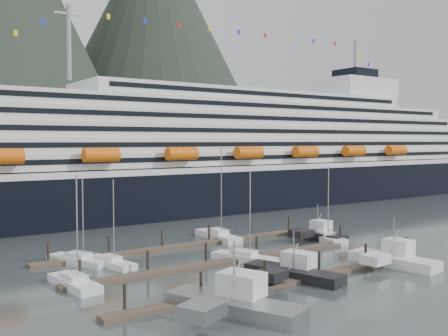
{
  "coord_description": "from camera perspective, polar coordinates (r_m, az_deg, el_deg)",
  "views": [
    {
      "loc": [
        -47.12,
        -56.78,
        17.27
      ],
      "look_at": [
        7.47,
        22.0,
        12.25
      ],
      "focal_mm": 42.0,
      "sensor_mm": 36.0,
      "label": 1
    }
  ],
  "objects": [
    {
      "name": "sailboat_h",
      "position": [
        92.52,
        10.9,
        -7.54
      ],
      "size": [
        4.72,
        10.11,
        13.38
      ],
      "rotation": [
        0.0,
        0.0,
        1.37
      ],
      "color": "silver",
      "rests_on": "ground"
    },
    {
      "name": "sailboat_g",
      "position": [
        92.68,
        -0.67,
        -7.46
      ],
      "size": [
        3.72,
        11.96,
        16.85
      ],
      "rotation": [
        0.0,
        0.0,
        1.5
      ],
      "color": "silver",
      "rests_on": "ground"
    },
    {
      "name": "cruise_ship",
      "position": [
        135.87,
        -0.09,
        0.79
      ],
      "size": [
        210.0,
        30.4,
        50.3
      ],
      "color": "black",
      "rests_on": "ground"
    },
    {
      "name": "sailboat_e",
      "position": [
        77.24,
        -15.56,
        -9.72
      ],
      "size": [
        6.5,
        10.41,
        12.62
      ],
      "rotation": [
        0.0,
        0.0,
        1.98
      ],
      "color": "silver",
      "rests_on": "ground"
    },
    {
      "name": "dock_far",
      "position": [
        85.87,
        -4.59,
        -8.41
      ],
      "size": [
        48.18,
        2.28,
        3.2
      ],
      "color": "#4C3C30",
      "rests_on": "ground"
    },
    {
      "name": "dock_mid",
      "position": [
        75.16,
        0.47,
        -10.05
      ],
      "size": [
        48.18,
        2.28,
        3.2
      ],
      "color": "#4C3C30",
      "rests_on": "ground"
    },
    {
      "name": "sailboat_b",
      "position": [
        74.89,
        -12.28,
        -10.09
      ],
      "size": [
        4.34,
        9.58,
        12.43
      ],
      "rotation": [
        0.0,
        0.0,
        1.79
      ],
      "color": "silver",
      "rests_on": "ground"
    },
    {
      "name": "trawler_a",
      "position": [
        53.91,
        1.0,
        -14.58
      ],
      "size": [
        12.23,
        15.11,
        8.12
      ],
      "rotation": [
        0.0,
        0.0,
        1.96
      ],
      "color": "gray",
      "rests_on": "ground"
    },
    {
      "name": "trawler_c",
      "position": [
        67.22,
        7.49,
        -11.16
      ],
      "size": [
        10.12,
        13.42,
        6.62
      ],
      "rotation": [
        0.0,
        0.0,
        1.86
      ],
      "color": "black",
      "rests_on": "ground"
    },
    {
      "name": "trawler_e",
      "position": [
        93.56,
        10.08,
        -7.14
      ],
      "size": [
        8.35,
        10.94,
        6.83
      ],
      "rotation": [
        0.0,
        0.0,
        1.73
      ],
      "color": "black",
      "rests_on": "ground"
    },
    {
      "name": "ground",
      "position": [
        75.78,
        4.92,
        -10.19
      ],
      "size": [
        1600.0,
        1600.0,
        0.0
      ],
      "primitive_type": "plane",
      "color": "#445050",
      "rests_on": "ground"
    },
    {
      "name": "sailboat_a",
      "position": [
        65.45,
        -15.97,
        -12.03
      ],
      "size": [
        3.65,
        9.7,
        13.82
      ],
      "rotation": [
        0.0,
        0.0,
        1.67
      ],
      "color": "silver",
      "rests_on": "ground"
    },
    {
      "name": "dock_near",
      "position": [
        65.28,
        7.21,
        -12.09
      ],
      "size": [
        48.18,
        2.28,
        3.2
      ],
      "color": "#4C3C30",
      "rests_on": "ground"
    },
    {
      "name": "trawler_d",
      "position": [
        76.93,
        17.92,
        -9.41
      ],
      "size": [
        9.49,
        12.76,
        7.38
      ],
      "rotation": [
        0.0,
        0.0,
        1.71
      ],
      "color": "silver",
      "rests_on": "ground"
    },
    {
      "name": "sailboat_c",
      "position": [
        75.94,
        2.21,
        -9.82
      ],
      "size": [
        6.05,
        10.17,
        13.54
      ],
      "rotation": [
        0.0,
        0.0,
        1.94
      ],
      "color": "silver",
      "rests_on": "ground"
    }
  ]
}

